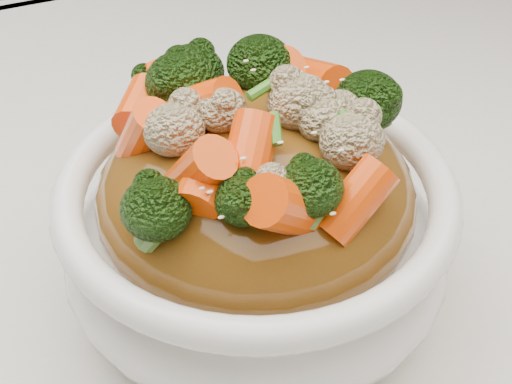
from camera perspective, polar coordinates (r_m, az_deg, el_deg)
name	(u,v)px	position (r m, az deg, el deg)	size (l,w,h in m)	color
tablecloth	(207,299)	(0.47, -3.60, -7.80)	(1.20, 0.80, 0.04)	silver
bowl	(256,236)	(0.42, 0.00, -3.26)	(0.21, 0.21, 0.08)	white
sauce_base	(256,196)	(0.40, 0.00, -0.31)	(0.16, 0.16, 0.09)	brown
carrots	(256,98)	(0.37, 0.00, 6.83)	(0.16, 0.16, 0.05)	#FB4C08
broccoli	(256,100)	(0.37, 0.00, 6.70)	(0.16, 0.16, 0.04)	black
cauliflower	(256,104)	(0.37, 0.00, 6.45)	(0.16, 0.16, 0.03)	tan
scallions	(256,97)	(0.37, 0.00, 6.95)	(0.12, 0.12, 0.02)	#34791C
sesame_seeds	(256,97)	(0.37, 0.00, 6.95)	(0.15, 0.15, 0.01)	beige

